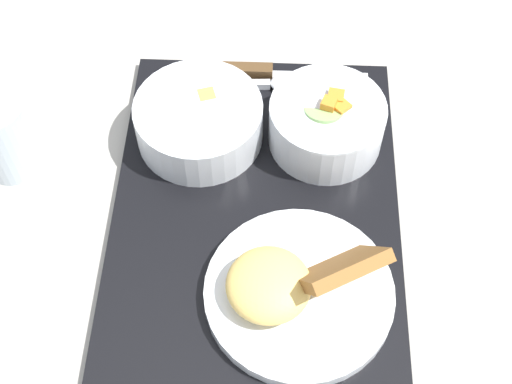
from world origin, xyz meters
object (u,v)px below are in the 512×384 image
at_px(glass_water, 5,138).
at_px(bowl_soup, 199,119).
at_px(bowl_salad, 327,122).
at_px(knife, 253,72).
at_px(spoon, 268,84).
at_px(plate_main, 295,288).

bearing_deg(glass_water, bowl_soup, 106.18).
height_order(bowl_salad, bowl_soup, bowl_salad).
bearing_deg(glass_water, knife, 122.74).
xyz_separation_m(knife, glass_water, (0.16, -0.24, 0.02)).
height_order(bowl_soup, knife, bowl_soup).
relative_size(bowl_soup, spoon, 0.88).
bearing_deg(spoon, bowl_salad, -52.53).
height_order(bowl_salad, spoon, bowl_salad).
height_order(knife, spoon, knife).
relative_size(bowl_soup, glass_water, 1.48).
xyz_separation_m(bowl_soup, plate_main, (0.18, 0.13, -0.01)).
height_order(bowl_salad, glass_water, glass_water).
relative_size(bowl_salad, plate_main, 0.69).
bearing_deg(bowl_soup, bowl_salad, 96.47).
bearing_deg(bowl_soup, glass_water, -73.82).
bearing_deg(plate_main, bowl_soup, -144.44).
relative_size(plate_main, knife, 0.94).
bearing_deg(spoon, knife, 133.67).
distance_m(bowl_salad, spoon, 0.10).
distance_m(bowl_salad, glass_water, 0.35).
bearing_deg(bowl_salad, knife, -131.74).
bearing_deg(knife, glass_water, -154.10).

